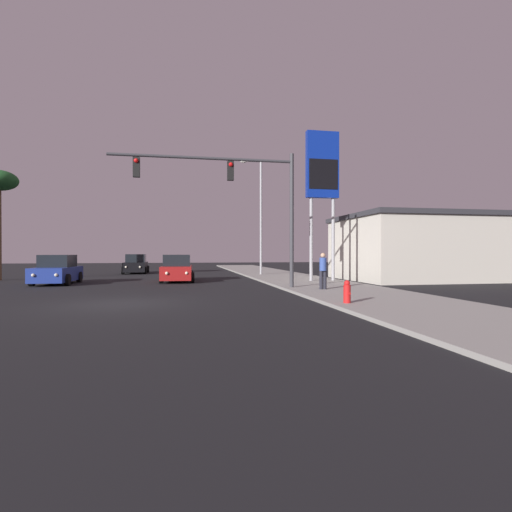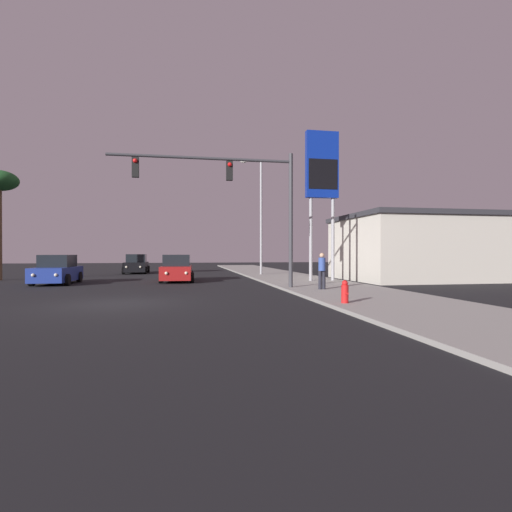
{
  "view_description": "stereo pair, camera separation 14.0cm",
  "coord_description": "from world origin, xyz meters",
  "px_view_note": "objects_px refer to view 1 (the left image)",
  "views": [
    {
      "loc": [
        2.16,
        -14.64,
        1.78
      ],
      "look_at": [
        7.57,
        13.98,
        1.57
      ],
      "focal_mm": 28.0,
      "sensor_mm": 36.0,
      "label": 1
    },
    {
      "loc": [
        2.3,
        -14.66,
        1.78
      ],
      "look_at": [
        7.57,
        13.98,
        1.57
      ],
      "focal_mm": 28.0,
      "sensor_mm": 36.0,
      "label": 2
    }
  ],
  "objects_px": {
    "gas_station_sign": "(322,173)",
    "car_black": "(136,265)",
    "car_blue": "(57,271)",
    "street_lamp": "(259,211)",
    "fire_hydrant": "(347,292)",
    "car_red": "(177,269)",
    "traffic_light_mast": "(240,190)",
    "pedestrian_on_sidewalk": "(323,269)"
  },
  "relations": [
    {
      "from": "fire_hydrant",
      "to": "pedestrian_on_sidewalk",
      "type": "xyz_separation_m",
      "value": [
        0.98,
        4.94,
        0.55
      ]
    },
    {
      "from": "car_blue",
      "to": "fire_hydrant",
      "type": "distance_m",
      "value": 17.41
    },
    {
      "from": "car_blue",
      "to": "fire_hydrant",
      "type": "relative_size",
      "value": 5.7
    },
    {
      "from": "traffic_light_mast",
      "to": "gas_station_sign",
      "type": "distance_m",
      "value": 7.28
    },
    {
      "from": "fire_hydrant",
      "to": "car_red",
      "type": "bearing_deg",
      "value": 113.7
    },
    {
      "from": "pedestrian_on_sidewalk",
      "to": "car_black",
      "type": "bearing_deg",
      "value": 118.57
    },
    {
      "from": "gas_station_sign",
      "to": "car_blue",
      "type": "bearing_deg",
      "value": 173.7
    },
    {
      "from": "car_blue",
      "to": "car_black",
      "type": "bearing_deg",
      "value": -103.63
    },
    {
      "from": "street_lamp",
      "to": "pedestrian_on_sidewalk",
      "type": "distance_m",
      "value": 13.96
    },
    {
      "from": "car_red",
      "to": "fire_hydrant",
      "type": "distance_m",
      "value": 14.13
    },
    {
      "from": "car_blue",
      "to": "street_lamp",
      "type": "height_order",
      "value": "street_lamp"
    },
    {
      "from": "gas_station_sign",
      "to": "street_lamp",
      "type": "bearing_deg",
      "value": 106.65
    },
    {
      "from": "fire_hydrant",
      "to": "pedestrian_on_sidewalk",
      "type": "distance_m",
      "value": 5.07
    },
    {
      "from": "car_red",
      "to": "street_lamp",
      "type": "xyz_separation_m",
      "value": [
        6.31,
        5.35,
        4.36
      ]
    },
    {
      "from": "gas_station_sign",
      "to": "traffic_light_mast",
      "type": "bearing_deg",
      "value": -143.47
    },
    {
      "from": "car_black",
      "to": "street_lamp",
      "type": "height_order",
      "value": "street_lamp"
    },
    {
      "from": "fire_hydrant",
      "to": "car_blue",
      "type": "bearing_deg",
      "value": 135.64
    },
    {
      "from": "traffic_light_mast",
      "to": "street_lamp",
      "type": "relative_size",
      "value": 0.96
    },
    {
      "from": "traffic_light_mast",
      "to": "fire_hydrant",
      "type": "xyz_separation_m",
      "value": [
        2.69,
        -6.27,
        -4.31
      ]
    },
    {
      "from": "car_red",
      "to": "traffic_light_mast",
      "type": "bearing_deg",
      "value": 116.39
    },
    {
      "from": "gas_station_sign",
      "to": "pedestrian_on_sidewalk",
      "type": "distance_m",
      "value": 8.1
    },
    {
      "from": "car_black",
      "to": "traffic_light_mast",
      "type": "height_order",
      "value": "traffic_light_mast"
    },
    {
      "from": "car_blue",
      "to": "gas_station_sign",
      "type": "relative_size",
      "value": 0.48
    },
    {
      "from": "car_blue",
      "to": "pedestrian_on_sidewalk",
      "type": "xyz_separation_m",
      "value": [
        13.42,
        -7.23,
        0.27
      ]
    },
    {
      "from": "car_black",
      "to": "car_blue",
      "type": "distance_m",
      "value": 12.09
    },
    {
      "from": "car_black",
      "to": "fire_hydrant",
      "type": "xyz_separation_m",
      "value": [
        9.32,
        -23.85,
        -0.27
      ]
    },
    {
      "from": "car_black",
      "to": "car_red",
      "type": "xyz_separation_m",
      "value": [
        3.64,
        -10.92,
        0.0
      ]
    },
    {
      "from": "car_red",
      "to": "pedestrian_on_sidewalk",
      "type": "relative_size",
      "value": 2.6
    },
    {
      "from": "pedestrian_on_sidewalk",
      "to": "car_blue",
      "type": "bearing_deg",
      "value": 151.7
    },
    {
      "from": "gas_station_sign",
      "to": "car_red",
      "type": "bearing_deg",
      "value": 164.08
    },
    {
      "from": "traffic_light_mast",
      "to": "street_lamp",
      "type": "bearing_deg",
      "value": 74.53
    },
    {
      "from": "street_lamp",
      "to": "car_red",
      "type": "bearing_deg",
      "value": -139.69
    },
    {
      "from": "street_lamp",
      "to": "gas_station_sign",
      "type": "xyz_separation_m",
      "value": [
        2.34,
        -7.82,
        1.5
      ]
    },
    {
      "from": "car_blue",
      "to": "pedestrian_on_sidewalk",
      "type": "bearing_deg",
      "value": 153.05
    },
    {
      "from": "street_lamp",
      "to": "fire_hydrant",
      "type": "height_order",
      "value": "street_lamp"
    },
    {
      "from": "car_blue",
      "to": "fire_hydrant",
      "type": "bearing_deg",
      "value": 136.98
    },
    {
      "from": "car_red",
      "to": "street_lamp",
      "type": "relative_size",
      "value": 0.48
    },
    {
      "from": "car_red",
      "to": "street_lamp",
      "type": "bearing_deg",
      "value": -137.43
    },
    {
      "from": "car_red",
      "to": "gas_station_sign",
      "type": "height_order",
      "value": "gas_station_sign"
    },
    {
      "from": "car_red",
      "to": "gas_station_sign",
      "type": "relative_size",
      "value": 0.48
    },
    {
      "from": "traffic_light_mast",
      "to": "street_lamp",
      "type": "height_order",
      "value": "street_lamp"
    },
    {
      "from": "gas_station_sign",
      "to": "car_black",
      "type": "bearing_deg",
      "value": 132.56
    }
  ]
}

